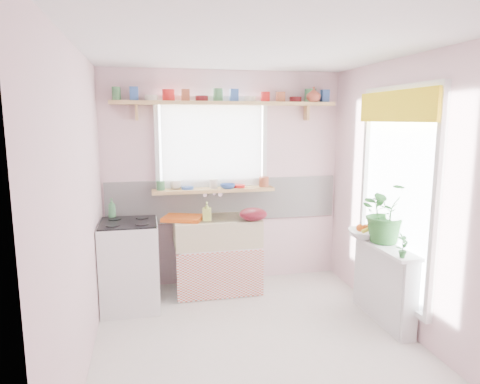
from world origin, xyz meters
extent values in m
plane|color=silver|center=(0.00, 0.00, 0.00)|extent=(3.20, 3.20, 0.00)
plane|color=white|center=(0.00, 0.00, 2.50)|extent=(3.20, 3.20, 0.00)
plane|color=beige|center=(0.00, 1.60, 1.25)|extent=(2.80, 0.00, 2.80)
plane|color=beige|center=(0.00, -1.60, 1.25)|extent=(2.80, 0.00, 2.80)
plane|color=beige|center=(-1.40, 0.00, 1.25)|extent=(0.00, 3.20, 3.20)
plane|color=beige|center=(1.40, 0.00, 1.25)|extent=(0.00, 3.20, 3.20)
cube|color=white|center=(0.00, 1.59, 1.00)|extent=(2.74, 0.03, 0.50)
cube|color=#D3888E|center=(0.00, 1.58, 0.80)|extent=(2.74, 0.02, 0.12)
cube|color=white|center=(-0.15, 1.60, 1.65)|extent=(1.20, 0.01, 1.00)
cube|color=white|center=(-0.15, 1.53, 1.65)|extent=(1.15, 0.02, 0.95)
cube|color=white|center=(1.40, 0.20, 1.25)|extent=(0.01, 1.10, 1.90)
cube|color=yellow|center=(1.31, 0.20, 2.06)|extent=(0.03, 1.20, 0.28)
cube|color=white|center=(-0.15, 1.30, 0.28)|extent=(0.85, 0.55, 0.55)
cube|color=#D4553E|center=(-0.15, 1.02, 0.28)|extent=(0.95, 0.02, 0.53)
cube|color=#C8BA92|center=(-0.15, 1.30, 0.70)|extent=(0.95, 0.55, 0.30)
cylinder|color=silver|center=(-0.15, 1.55, 1.10)|extent=(0.03, 0.22, 0.03)
cube|color=white|center=(-1.10, 1.05, 0.45)|extent=(0.58, 0.58, 0.90)
cube|color=black|center=(-1.10, 1.05, 0.91)|extent=(0.56, 0.56, 0.02)
cylinder|color=black|center=(-1.24, 0.91, 0.92)|extent=(0.14, 0.14, 0.01)
cylinder|color=black|center=(-0.96, 0.91, 0.92)|extent=(0.14, 0.14, 0.01)
cylinder|color=black|center=(-1.24, 1.19, 0.92)|extent=(0.14, 0.14, 0.01)
cylinder|color=black|center=(-0.96, 1.19, 0.92)|extent=(0.14, 0.14, 0.01)
cube|color=white|center=(1.30, 0.20, 0.38)|extent=(0.15, 0.90, 0.75)
cube|color=white|center=(1.27, 0.20, 0.76)|extent=(0.22, 0.95, 0.03)
cube|color=tan|center=(-0.15, 1.48, 1.14)|extent=(1.40, 0.22, 0.04)
cube|color=tan|center=(0.00, 1.47, 2.12)|extent=(2.52, 0.24, 0.04)
cylinder|color=#3F7F4C|center=(-1.18, 1.47, 2.20)|extent=(0.11, 0.11, 0.12)
cylinder|color=#3359A5|center=(-1.00, 1.47, 2.20)|extent=(0.11, 0.11, 0.12)
cylinder|color=silver|center=(-0.82, 1.47, 2.17)|extent=(0.11, 0.11, 0.06)
cylinder|color=red|center=(-0.64, 1.47, 2.20)|extent=(0.11, 0.11, 0.12)
cylinder|color=#A55133|center=(-0.45, 1.47, 2.20)|extent=(0.11, 0.11, 0.12)
cylinder|color=#590F14|center=(-0.27, 1.47, 2.17)|extent=(0.11, 0.11, 0.06)
cylinder|color=#3F7F4C|center=(-0.09, 1.47, 2.20)|extent=(0.11, 0.11, 0.12)
cylinder|color=#3359A5|center=(0.09, 1.47, 2.20)|extent=(0.11, 0.11, 0.12)
cylinder|color=silver|center=(0.27, 1.47, 2.17)|extent=(0.11, 0.11, 0.06)
cylinder|color=red|center=(0.45, 1.47, 2.20)|extent=(0.11, 0.11, 0.12)
cylinder|color=#A55133|center=(0.64, 1.47, 2.20)|extent=(0.11, 0.11, 0.12)
cylinder|color=#590F14|center=(0.82, 1.47, 2.17)|extent=(0.11, 0.11, 0.06)
cylinder|color=#3F7F4C|center=(1.00, 1.47, 2.20)|extent=(0.11, 0.11, 0.12)
cylinder|color=#3359A5|center=(1.18, 1.47, 2.20)|extent=(0.11, 0.11, 0.12)
cylinder|color=#3F7F4C|center=(-0.77, 1.48, 1.22)|extent=(0.11, 0.11, 0.12)
cylinder|color=#3359A5|center=(-0.46, 1.48, 1.22)|extent=(0.11, 0.11, 0.12)
cylinder|color=silver|center=(-0.15, 1.48, 1.19)|extent=(0.11, 0.11, 0.06)
cylinder|color=red|center=(0.16, 1.48, 1.22)|extent=(0.11, 0.11, 0.12)
cylinder|color=#A55133|center=(0.47, 1.48, 1.22)|extent=(0.11, 0.11, 0.12)
cube|color=#DF5813|center=(-0.53, 1.29, 0.87)|extent=(0.50, 0.44, 0.04)
ellipsoid|color=maroon|center=(0.22, 1.10, 0.92)|extent=(0.41, 0.41, 0.14)
imported|color=#2B6A2A|center=(1.33, 0.26, 1.07)|extent=(0.57, 0.50, 0.59)
imported|color=silver|center=(1.21, 0.43, 0.82)|extent=(0.42, 0.42, 0.08)
imported|color=#2C6E31|center=(1.21, -0.20, 0.88)|extent=(0.13, 0.12, 0.21)
imported|color=#BED25D|center=(-0.27, 1.21, 0.95)|extent=(0.11, 0.11, 0.20)
imported|color=silver|center=(-0.58, 1.51, 1.21)|extent=(0.15, 0.15, 0.10)
imported|color=#375FB3|center=(0.00, 1.42, 1.19)|extent=(0.21, 0.21, 0.05)
imported|color=#A74733|center=(1.01, 1.41, 2.23)|extent=(0.21, 0.21, 0.17)
imported|color=#448953|center=(-1.27, 1.27, 1.02)|extent=(0.10, 0.10, 0.21)
sphere|color=#EB5913|center=(1.21, 0.43, 0.88)|extent=(0.08, 0.08, 0.08)
sphere|color=#EB5913|center=(1.27, 0.46, 0.88)|extent=(0.08, 0.08, 0.08)
sphere|color=#EB5913|center=(1.16, 0.45, 0.88)|extent=(0.08, 0.08, 0.08)
cylinder|color=yellow|center=(1.23, 0.38, 0.89)|extent=(0.18, 0.04, 0.10)
camera|label=1|loc=(-0.90, -3.32, 1.94)|focal=32.00mm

